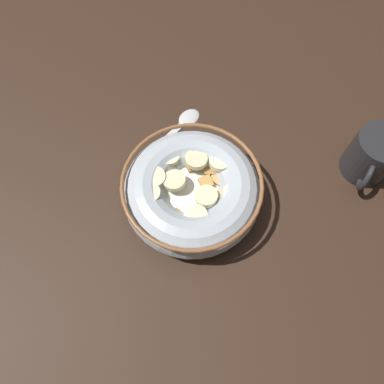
% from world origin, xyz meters
% --- Properties ---
extents(ground_plane, '(1.29, 1.29, 0.02)m').
position_xyz_m(ground_plane, '(0.00, 0.00, -0.01)').
color(ground_plane, '#332116').
extents(cereal_bowl, '(0.20, 0.20, 0.06)m').
position_xyz_m(cereal_bowl, '(-0.00, -0.00, 0.03)').
color(cereal_bowl, '#B2BCC6').
rests_on(cereal_bowl, ground_plane).
extents(spoon, '(0.16, 0.06, 0.01)m').
position_xyz_m(spoon, '(-0.11, -0.08, 0.00)').
color(spoon, silver).
rests_on(spoon, ground_plane).
extents(coffee_mug, '(0.10, 0.07, 0.08)m').
position_xyz_m(coffee_mug, '(-0.17, 0.21, 0.04)').
color(coffee_mug, '#262628').
rests_on(coffee_mug, ground_plane).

